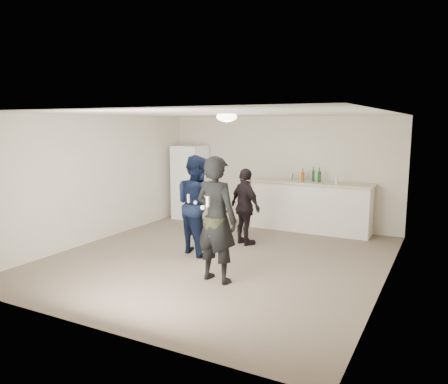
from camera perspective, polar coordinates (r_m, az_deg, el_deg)
The scene contains 21 objects.
floor at distance 7.74m, azimuth -0.70°, elevation -8.64°, with size 6.00×6.00×0.00m, color #6B5B4C.
ceiling at distance 7.38m, azimuth -0.73°, elevation 10.19°, with size 6.00×6.00×0.00m, color silver.
wall_back at distance 10.18m, azimuth 7.36°, elevation 2.73°, with size 6.00×6.00×0.00m, color beige.
wall_front at distance 5.07m, azimuth -17.10°, elevation -3.88°, with size 6.00×6.00×0.00m, color beige.
wall_left at distance 9.09m, azimuth -16.16°, elevation 1.71°, with size 6.00×6.00×0.00m, color beige.
wall_right at distance 6.63m, azimuth 20.70°, elevation -1.11°, with size 6.00×6.00×0.00m, color beige.
counter at distance 9.72m, azimuth 11.11°, elevation -1.98°, with size 2.60×0.56×1.05m, color white.
counter_top at distance 9.63m, azimuth 11.21°, elevation 1.20°, with size 2.68×0.64×0.04m, color beige.
fridge at distance 10.84m, azimuth -4.44°, elevation 1.29°, with size 0.70×0.70×1.80m, color white.
fridge_handle at distance 10.33m, azimuth -4.24°, elevation 3.15°, with size 0.02×0.02×0.60m, color silver.
ceiling_dome at distance 7.65m, azimuth 0.35°, elevation 9.77°, with size 0.36×0.36×0.16m, color white.
shaker at distance 9.78m, azimuth 8.76°, elevation 2.00°, with size 0.08×0.08×0.17m, color #B4B4B8.
man at distance 7.88m, azimuth -3.55°, elevation -1.64°, with size 0.87×0.68×1.79m, color #0E1A3B.
woman at distance 6.43m, azimuth -1.01°, elevation -3.61°, with size 0.69×0.45×1.89m, color black.
camo_shorts at distance 6.45m, azimuth -1.01°, elevation -4.41°, with size 0.34×0.34×0.28m, color #2B3217.
spectator at distance 8.44m, azimuth 2.80°, elevation -1.95°, with size 0.87×0.36×1.49m, color black.
remote_man at distance 7.61m, azimuth -4.65°, elevation -0.84°, with size 0.04×0.04×0.15m, color white.
nunchuk_man at distance 7.59m, azimuth -3.76°, elevation -1.40°, with size 0.07×0.07×0.07m, color white.
remote_woman at distance 6.16m, azimuth -2.13°, elevation -1.26°, with size 0.04×0.04×0.15m, color silver.
nunchuk_woman at distance 6.25m, azimuth -2.79°, elevation -2.04°, with size 0.07×0.07×0.07m, color white.
bottle_cluster at distance 9.61m, azimuth 11.62°, elevation 1.93°, with size 0.87×0.32×0.24m.
Camera 1 is at (3.51, -6.49, 2.34)m, focal length 35.00 mm.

